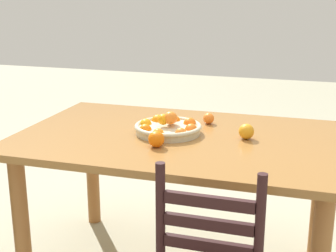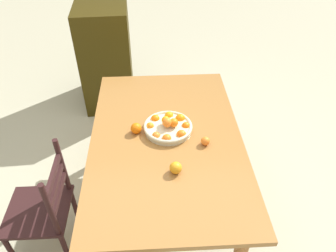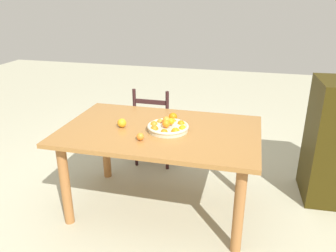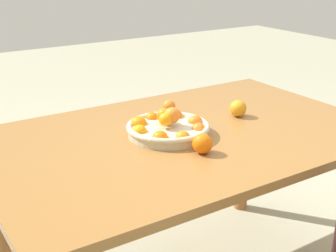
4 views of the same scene
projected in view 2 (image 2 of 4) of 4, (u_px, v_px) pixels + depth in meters
The scene contains 8 objects.
ground_plane at pixel (167, 206), 2.73m from camera, with size 12.00×12.00×0.00m, color #AEAC90.
dining_table at pixel (166, 149), 2.30m from camera, with size 1.65×1.04×0.78m.
chair_near_window at pixel (44, 209), 2.19m from camera, with size 0.42×0.42×0.90m.
cabinet at pixel (107, 54), 3.60m from camera, with size 0.76×0.53×1.15m, color #302707.
fruit_bowl at pixel (168, 127), 2.27m from camera, with size 0.34×0.34×0.12m.
orange_loose_0 at pixel (136, 128), 2.25m from camera, with size 0.08×0.08×0.08m, color orange.
orange_loose_1 at pixel (176, 168), 1.96m from camera, with size 0.08×0.08×0.08m, color orange.
orange_loose_2 at pixel (205, 141), 2.16m from camera, with size 0.06×0.06×0.06m, color orange.
Camera 2 is at (-1.66, 0.08, 2.27)m, focal length 34.52 mm.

